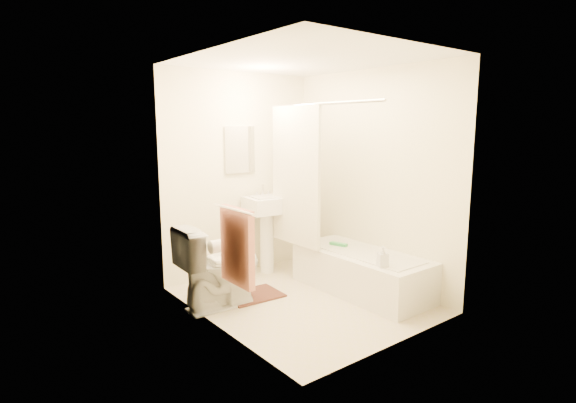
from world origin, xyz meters
TOP-DOWN VIEW (x-y plane):
  - floor at (0.00, 0.00)m, footprint 2.40×2.40m
  - ceiling at (0.00, 0.00)m, footprint 2.40×2.40m
  - wall_back at (0.00, 1.20)m, footprint 2.00×0.02m
  - wall_left at (-1.00, 0.00)m, footprint 0.02×2.40m
  - wall_right at (1.00, 0.00)m, footprint 0.02×2.40m
  - mirror at (0.00, 1.18)m, footprint 0.40×0.03m
  - curtain_rod at (0.30, 0.10)m, footprint 0.03×1.70m
  - shower_curtain at (0.30, 0.50)m, footprint 0.04×0.80m
  - towel_bar at (-0.96, -0.25)m, footprint 0.02×0.60m
  - towel at (-0.93, -0.25)m, footprint 0.06×0.45m
  - toilet_paper at (-0.93, 0.12)m, footprint 0.11×0.12m
  - toilet at (-0.75, 0.38)m, footprint 0.86×0.50m
  - sink at (0.23, 0.95)m, footprint 0.57×0.48m
  - bathtub at (0.66, -0.19)m, footprint 0.67×1.54m
  - bath_mat at (-0.34, 0.40)m, footprint 0.60×0.46m
  - soap_bottle at (0.45, -0.66)m, footprint 0.12×0.12m
  - scrub_brush at (0.64, 0.15)m, footprint 0.11×0.22m

SIDE VIEW (x-z plane):
  - floor at x=0.00m, z-range 0.00..0.00m
  - bath_mat at x=-0.34m, z-range 0.00..0.02m
  - bathtub at x=0.66m, z-range 0.00..0.43m
  - toilet at x=-0.75m, z-range 0.00..0.82m
  - scrub_brush at x=0.64m, z-range 0.43..0.47m
  - sink at x=0.23m, z-range 0.00..1.02m
  - soap_bottle at x=0.45m, z-range 0.43..0.63m
  - toilet_paper at x=-0.93m, z-range 0.64..0.76m
  - towel at x=-0.93m, z-range 0.45..1.11m
  - towel_bar at x=-0.96m, z-range 1.09..1.11m
  - wall_back at x=0.00m, z-range 0.00..2.40m
  - wall_left at x=-1.00m, z-range 0.00..2.40m
  - wall_right at x=1.00m, z-range 0.00..2.40m
  - shower_curtain at x=0.30m, z-range 0.44..2.00m
  - mirror at x=0.00m, z-range 1.23..1.77m
  - curtain_rod at x=0.30m, z-range 1.98..2.02m
  - ceiling at x=0.00m, z-range 2.40..2.40m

